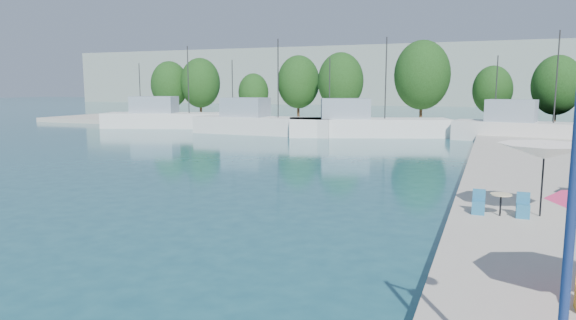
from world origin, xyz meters
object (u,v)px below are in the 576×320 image
at_px(umbrella_white, 544,151).
at_px(trawler_04, 531,130).
at_px(trawler_02, 261,124).
at_px(trawler_03, 365,126).
at_px(trawler_01, 172,119).

bearing_deg(umbrella_white, trawler_04, 87.04).
bearing_deg(umbrella_white, trawler_02, 128.62).
bearing_deg(trawler_03, trawler_02, 167.48).
xyz_separation_m(trawler_03, trawler_04, (15.19, 0.27, 0.00)).
bearing_deg(trawler_03, trawler_01, 154.62).
height_order(trawler_01, trawler_03, same).
height_order(trawler_02, trawler_03, same).
relative_size(trawler_02, trawler_03, 0.95).
bearing_deg(trawler_04, trawler_03, -168.75).
distance_m(trawler_02, umbrella_white, 38.95).
bearing_deg(umbrella_white, trawler_01, 138.09).
xyz_separation_m(trawler_01, umbrella_white, (38.05, -34.16, 1.75)).
distance_m(trawler_01, trawler_02, 14.27).
distance_m(trawler_02, trawler_04, 26.00).
height_order(trawler_01, trawler_02, same).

